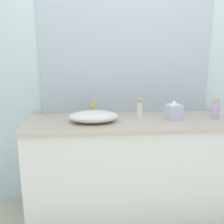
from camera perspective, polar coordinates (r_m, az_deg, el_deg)
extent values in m
cube|color=silver|center=(2.38, 3.02, 10.09)|extent=(6.00, 0.06, 2.60)
cube|color=silver|center=(2.29, 3.86, -12.97)|extent=(1.71, 0.55, 0.85)
cube|color=#BEAA98|center=(2.13, 4.05, -2.32)|extent=(1.75, 0.59, 0.03)
cube|color=#B2BCC6|center=(2.34, 3.18, 12.68)|extent=(1.55, 0.01, 1.06)
ellipsoid|color=silver|center=(2.07, -4.21, -1.00)|extent=(0.41, 0.28, 0.09)
cylinder|color=gold|center=(2.23, -4.26, 0.57)|extent=(0.03, 0.03, 0.13)
cylinder|color=gold|center=(2.17, -4.27, 1.66)|extent=(0.02, 0.10, 0.02)
sphere|color=gold|center=(2.23, -4.30, 2.60)|extent=(0.03, 0.03, 0.03)
cylinder|color=white|center=(2.22, 6.25, 0.45)|extent=(0.05, 0.05, 0.13)
cylinder|color=gold|center=(2.21, 6.29, 2.27)|extent=(0.02, 0.02, 0.02)
sphere|color=#D8AE53|center=(2.21, 6.31, 2.86)|extent=(0.03, 0.03, 0.03)
cylinder|color=gold|center=(2.19, 6.36, 2.81)|extent=(0.01, 0.02, 0.01)
cylinder|color=#CFB0C8|center=(2.33, 22.37, 0.49)|extent=(0.07, 0.07, 0.16)
cylinder|color=gold|center=(2.31, 22.56, 2.58)|extent=(0.04, 0.04, 0.02)
cube|color=silver|center=(2.19, 13.72, -0.03)|extent=(0.14, 0.14, 0.13)
cone|color=white|center=(2.17, 13.85, 2.09)|extent=(0.06, 0.06, 0.04)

